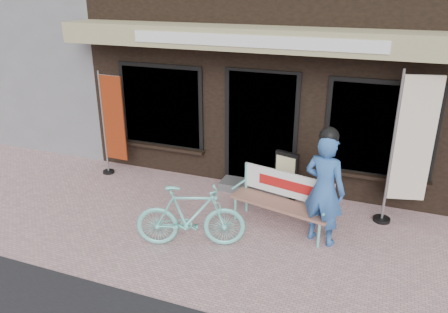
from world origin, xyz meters
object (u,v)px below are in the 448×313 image
at_px(bench, 283,196).
at_px(person, 324,188).
at_px(nobori_cream, 410,148).
at_px(nobori_red, 112,124).
at_px(menu_stand, 286,175).
at_px(bicycle, 191,216).

relative_size(bench, person, 0.93).
distance_m(person, nobori_cream, 1.52).
bearing_deg(nobori_cream, nobori_red, 166.41).
bearing_deg(menu_stand, nobori_red, -161.22).
height_order(bench, person, person).
relative_size(bicycle, menu_stand, 1.84).
distance_m(person, menu_stand, 1.52).
height_order(bench, bicycle, bicycle).
bearing_deg(bicycle, person, -85.43).
relative_size(nobori_red, menu_stand, 2.41).
relative_size(person, menu_stand, 2.07).
bearing_deg(bench, bicycle, -124.42).
bearing_deg(menu_stand, person, -41.14).
relative_size(bench, nobori_cream, 0.67).
xyz_separation_m(person, nobori_cream, (1.07, 0.99, 0.39)).
height_order(person, bicycle, person).
xyz_separation_m(bench, nobori_cream, (1.71, 0.76, 0.76)).
distance_m(bench, person, 0.76).
bearing_deg(person, bench, 176.45).
xyz_separation_m(bicycle, menu_stand, (0.91, 2.00, -0.03)).
distance_m(bench, bicycle, 1.50).
distance_m(nobori_red, menu_stand, 3.44).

